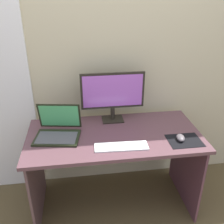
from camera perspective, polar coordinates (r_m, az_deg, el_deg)
ground_plane at (r=2.47m, az=0.42°, el=-19.54°), size 8.00×8.00×0.00m
wall_back at (r=2.20m, az=-1.09°, el=12.60°), size 6.00×0.04×2.50m
desk at (r=2.09m, az=0.47°, el=-8.52°), size 1.36×0.67×0.73m
monitor at (r=2.11m, az=0.16°, el=4.07°), size 0.53×0.14×0.43m
laptop at (r=2.01m, az=-11.99°, el=-4.01°), size 0.37×0.33×0.24m
keyboard_external at (r=1.85m, az=2.10°, el=-7.72°), size 0.39×0.13×0.01m
mousepad at (r=2.00m, az=15.89°, el=-6.15°), size 0.25×0.20×0.00m
mouse at (r=1.99m, az=15.06°, el=-5.55°), size 0.08×0.11×0.04m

